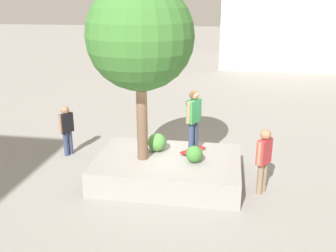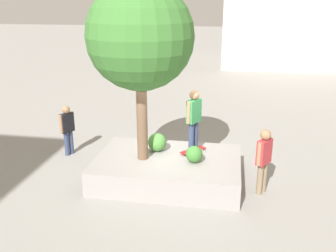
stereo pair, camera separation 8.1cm
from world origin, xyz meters
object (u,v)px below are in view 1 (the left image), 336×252
at_px(plaza_tree, 140,37).
at_px(skateboarder, 194,116).
at_px(skateboard, 193,150).
at_px(planter_ledge, 168,169).
at_px(passerby_with_bag, 67,127).
at_px(pedestrian_crossing, 264,157).

distance_m(plaza_tree, skateboarder, 2.55).
height_order(skateboard, skateboarder, skateboarder).
relative_size(planter_ledge, passerby_with_bag, 2.40).
height_order(skateboarder, passerby_with_bag, skateboarder).
bearing_deg(skateboard, plaza_tree, 26.61).
relative_size(skateboard, skateboarder, 0.43).
bearing_deg(pedestrian_crossing, skateboarder, -23.67).
xyz_separation_m(skateboard, skateboarder, (0.00, 0.00, 0.99)).
distance_m(skateboarder, passerby_with_bag, 4.14).
bearing_deg(planter_ledge, skateboard, -141.17).
xyz_separation_m(planter_ledge, skateboarder, (-0.62, -0.50, 1.38)).
bearing_deg(plaza_tree, skateboard, -153.39).
height_order(skateboard, pedestrian_crossing, pedestrian_crossing).
bearing_deg(planter_ledge, passerby_with_bag, -19.83).
relative_size(skateboard, pedestrian_crossing, 0.43).
relative_size(passerby_with_bag, pedestrian_crossing, 0.94).
height_order(planter_ledge, plaza_tree, plaza_tree).
bearing_deg(passerby_with_bag, skateboard, 169.75).
bearing_deg(skateboarder, passerby_with_bag, -10.25).
relative_size(skateboarder, passerby_with_bag, 1.06).
xyz_separation_m(passerby_with_bag, pedestrian_crossing, (-5.83, 1.53, 0.06)).
height_order(plaza_tree, skateboarder, plaza_tree).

